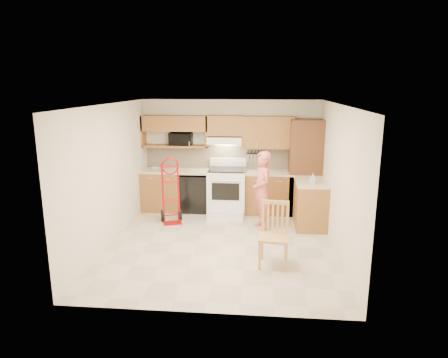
# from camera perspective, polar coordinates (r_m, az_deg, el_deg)

# --- Properties ---
(floor) EXTENTS (4.00, 4.50, 0.02)m
(floor) POSITION_cam_1_polar(r_m,az_deg,el_deg) (7.37, -0.36, -9.33)
(floor) COLOR beige
(floor) RESTS_ON ground
(ceiling) EXTENTS (4.00, 4.50, 0.02)m
(ceiling) POSITION_cam_1_polar(r_m,az_deg,el_deg) (6.80, -0.39, 10.64)
(ceiling) COLOR white
(ceiling) RESTS_ON ground
(wall_back) EXTENTS (4.00, 0.02, 2.50)m
(wall_back) POSITION_cam_1_polar(r_m,az_deg,el_deg) (9.19, 1.01, 3.44)
(wall_back) COLOR beige
(wall_back) RESTS_ON ground
(wall_front) EXTENTS (4.00, 0.02, 2.50)m
(wall_front) POSITION_cam_1_polar(r_m,az_deg,el_deg) (4.82, -3.02, -5.82)
(wall_front) COLOR beige
(wall_front) RESTS_ON ground
(wall_left) EXTENTS (0.02, 4.50, 2.50)m
(wall_left) POSITION_cam_1_polar(r_m,az_deg,el_deg) (7.45, -15.96, 0.57)
(wall_left) COLOR beige
(wall_left) RESTS_ON ground
(wall_right) EXTENTS (0.02, 4.50, 2.50)m
(wall_right) POSITION_cam_1_polar(r_m,az_deg,el_deg) (7.08, 16.05, -0.09)
(wall_right) COLOR beige
(wall_right) RESTS_ON ground
(backsplash) EXTENTS (3.92, 0.03, 0.55)m
(backsplash) POSITION_cam_1_polar(r_m,az_deg,el_deg) (9.17, 0.99, 3.10)
(backsplash) COLOR beige
(backsplash) RESTS_ON wall_back
(lower_cab_left) EXTENTS (0.90, 0.60, 0.90)m
(lower_cab_left) POSITION_cam_1_polar(r_m,az_deg,el_deg) (9.30, -8.73, -1.64)
(lower_cab_left) COLOR #A06234
(lower_cab_left) RESTS_ON ground
(dishwasher) EXTENTS (0.60, 0.60, 0.85)m
(dishwasher) POSITION_cam_1_polar(r_m,az_deg,el_deg) (9.16, -4.16, -1.92)
(dishwasher) COLOR black
(dishwasher) RESTS_ON ground
(lower_cab_right) EXTENTS (1.14, 0.60, 0.90)m
(lower_cab_right) POSITION_cam_1_polar(r_m,az_deg,el_deg) (9.04, 6.10, -2.01)
(lower_cab_right) COLOR #A06234
(lower_cab_right) RESTS_ON ground
(countertop_left) EXTENTS (1.50, 0.63, 0.04)m
(countertop_left) POSITION_cam_1_polar(r_m,az_deg,el_deg) (9.13, -7.00, 1.16)
(countertop_left) COLOR beige
(countertop_left) RESTS_ON lower_cab_left
(countertop_right) EXTENTS (1.14, 0.63, 0.04)m
(countertop_right) POSITION_cam_1_polar(r_m,az_deg,el_deg) (8.92, 6.17, 0.91)
(countertop_right) COLOR beige
(countertop_right) RESTS_ON lower_cab_right
(cab_return_right) EXTENTS (0.60, 1.00, 0.90)m
(cab_return_right) POSITION_cam_1_polar(r_m,az_deg,el_deg) (8.33, 12.17, -3.57)
(cab_return_right) COLOR #A06234
(cab_return_right) RESTS_ON ground
(countertop_return) EXTENTS (0.63, 1.00, 0.04)m
(countertop_return) POSITION_cam_1_polar(r_m,az_deg,el_deg) (8.21, 12.33, -0.43)
(countertop_return) COLOR beige
(countertop_return) RESTS_ON cab_return_right
(pantry_tall) EXTENTS (0.70, 0.60, 2.10)m
(pantry_tall) POSITION_cam_1_polar(r_m,az_deg,el_deg) (8.95, 11.45, 1.60)
(pantry_tall) COLOR brown
(pantry_tall) RESTS_ON ground
(upper_cab_left) EXTENTS (1.50, 0.33, 0.34)m
(upper_cab_left) POSITION_cam_1_polar(r_m,az_deg,el_deg) (9.09, -7.01, 7.88)
(upper_cab_left) COLOR #A06234
(upper_cab_left) RESTS_ON wall_back
(upper_shelf_mw) EXTENTS (1.50, 0.33, 0.04)m
(upper_shelf_mw) POSITION_cam_1_polar(r_m,az_deg,el_deg) (9.16, -6.92, 4.71)
(upper_shelf_mw) COLOR #A06234
(upper_shelf_mw) RESTS_ON wall_back
(upper_cab_center) EXTENTS (0.76, 0.33, 0.44)m
(upper_cab_center) POSITION_cam_1_polar(r_m,az_deg,el_deg) (8.93, 0.17, 7.62)
(upper_cab_center) COLOR #A06234
(upper_cab_center) RESTS_ON wall_back
(upper_cab_right) EXTENTS (1.14, 0.33, 0.70)m
(upper_cab_right) POSITION_cam_1_polar(r_m,az_deg,el_deg) (8.91, 6.30, 6.63)
(upper_cab_right) COLOR #A06234
(upper_cab_right) RESTS_ON wall_back
(range_hood) EXTENTS (0.76, 0.46, 0.14)m
(range_hood) POSITION_cam_1_polar(r_m,az_deg,el_deg) (8.90, 0.13, 5.60)
(range_hood) COLOR white
(range_hood) RESTS_ON wall_back
(knife_strip) EXTENTS (0.40, 0.05, 0.29)m
(knife_strip) POSITION_cam_1_polar(r_m,az_deg,el_deg) (9.11, 4.44, 3.25)
(knife_strip) COLOR black
(knife_strip) RESTS_ON backsplash
(microwave) EXTENTS (0.51, 0.34, 0.28)m
(microwave) POSITION_cam_1_polar(r_m,az_deg,el_deg) (9.11, -6.17, 5.70)
(microwave) COLOR black
(microwave) RESTS_ON upper_shelf_mw
(range) EXTENTS (0.82, 1.08, 1.21)m
(range) POSITION_cam_1_polar(r_m,az_deg,el_deg) (8.83, 0.38, -1.26)
(range) COLOR white
(range) RESTS_ON ground
(person) EXTENTS (0.54, 0.66, 1.57)m
(person) POSITION_cam_1_polar(r_m,az_deg,el_deg) (7.93, 5.41, -1.66)
(person) COLOR #DD6157
(person) RESTS_ON ground
(hand_truck) EXTENTS (0.61, 0.58, 1.24)m
(hand_truck) POSITION_cam_1_polar(r_m,az_deg,el_deg) (8.37, -7.53, -2.08)
(hand_truck) COLOR #AC070B
(hand_truck) RESTS_ON ground
(dining_chair) EXTENTS (0.51, 0.54, 1.02)m
(dining_chair) POSITION_cam_1_polar(r_m,az_deg,el_deg) (6.43, 7.11, -7.93)
(dining_chair) COLOR tan
(dining_chair) RESTS_ON ground
(soap_bottle) EXTENTS (0.10, 0.10, 0.20)m
(soap_bottle) POSITION_cam_1_polar(r_m,az_deg,el_deg) (8.00, 12.52, 0.10)
(soap_bottle) COLOR white
(soap_bottle) RESTS_ON countertop_return
(bowl) EXTENTS (0.19, 0.19, 0.05)m
(bowl) POSITION_cam_1_polar(r_m,az_deg,el_deg) (9.22, -9.76, 1.47)
(bowl) COLOR white
(bowl) RESTS_ON countertop_left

